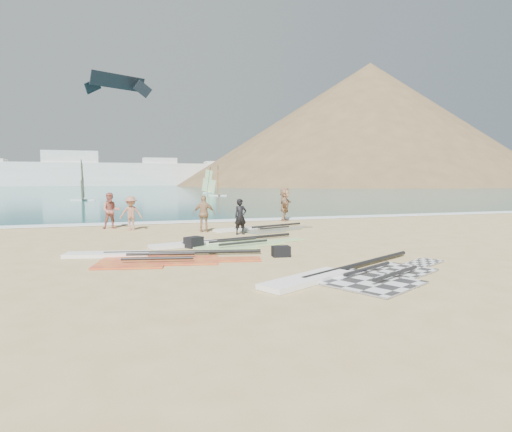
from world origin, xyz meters
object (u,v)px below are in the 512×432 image
object	(u,v)px
gear_bag_near	(194,242)
beachgoer_left	(111,211)
rig_green	(221,244)
gear_bag_far	(281,251)
beachgoer_right	(285,204)
beachgoer_mid	(131,213)
rig_grey	(354,275)
person_wetsuit	(240,217)
beachgoer_back	(204,214)
rig_orange	(258,229)
rig_red	(145,257)

from	to	relation	value
gear_bag_near	beachgoer_left	world-z (taller)	beachgoer_left
rig_green	gear_bag_far	world-z (taller)	gear_bag_far
gear_bag_near	gear_bag_far	xyz separation A→B (m)	(2.27, -2.57, -0.02)
gear_bag_far	beachgoer_right	distance (m)	11.37
beachgoer_mid	rig_grey	bearing A→B (deg)	-62.96
gear_bag_far	beachgoer_right	world-z (taller)	beachgoer_right
person_wetsuit	gear_bag_far	bearing A→B (deg)	-102.33
beachgoer_back	beachgoer_right	bearing A→B (deg)	-131.08
gear_bag_near	rig_orange	bearing A→B (deg)	47.80
rig_grey	rig_red	size ratio (longest dim) A/B	1.03
rig_red	beachgoer_back	distance (m)	6.60
rig_green	beachgoer_mid	world-z (taller)	beachgoer_mid
rig_orange	beachgoer_left	bearing A→B (deg)	137.59
rig_red	gear_bag_far	distance (m)	4.11
rig_green	beachgoer_mid	distance (m)	6.44
beachgoer_left	beachgoer_back	bearing A→B (deg)	-33.62
rig_red	beachgoer_left	world-z (taller)	beachgoer_left
rig_grey	rig_green	size ratio (longest dim) A/B	1.02
beachgoer_left	rig_orange	bearing A→B (deg)	-22.88
rig_grey	person_wetsuit	xyz separation A→B (m)	(-0.48, 8.57, 0.72)
rig_orange	rig_grey	bearing A→B (deg)	-113.79
rig_orange	gear_bag_near	bearing A→B (deg)	-151.75
beachgoer_back	gear_bag_near	bearing A→B (deg)	88.09
gear_bag_near	rig_grey	bearing A→B (deg)	-62.58
gear_bag_near	person_wetsuit	distance (m)	3.84
person_wetsuit	beachgoer_back	bearing A→B (deg)	125.57
gear_bag_far	gear_bag_near	bearing A→B (deg)	131.47
beachgoer_right	beachgoer_back	bearing A→B (deg)	152.70
gear_bag_far	beachgoer_back	world-z (taller)	beachgoer_back
rig_red	beachgoer_mid	xyz separation A→B (m)	(-0.21, 7.57, 0.74)
gear_bag_far	beachgoer_mid	world-z (taller)	beachgoer_mid
rig_grey	beachgoer_left	distance (m)	13.84
rig_green	beachgoer_mid	xyz separation A→B (m)	(-2.96, 5.67, 0.74)
rig_red	gear_bag_far	world-z (taller)	gear_bag_far
rig_green	person_wetsuit	bearing A→B (deg)	45.08
gear_bag_far	beachgoer_back	size ratio (longest dim) A/B	0.33
beachgoer_back	beachgoer_right	size ratio (longest dim) A/B	0.87
beachgoer_left	rig_red	bearing A→B (deg)	-82.63
beachgoer_mid	beachgoer_right	xyz separation A→B (m)	(8.47, 2.09, 0.16)
gear_bag_far	beachgoer_right	xyz separation A→B (m)	(4.25, 10.52, 0.79)
rig_green	person_wetsuit	distance (m)	3.14
gear_bag_far	beachgoer_left	bearing A→B (deg)	118.61
beachgoer_right	rig_red	bearing A→B (deg)	166.91
rig_red	beachgoer_left	distance (m)	8.65
gear_bag_far	rig_red	bearing A→B (deg)	167.95
rig_green	person_wetsuit	xyz separation A→B (m)	(1.48, 2.67, 0.72)
rig_green	beachgoer_right	world-z (taller)	beachgoer_right
rig_red	beachgoer_back	world-z (taller)	beachgoer_back
rig_green	rig_red	size ratio (longest dim) A/B	1.01
rig_green	gear_bag_near	bearing A→B (deg)	174.71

